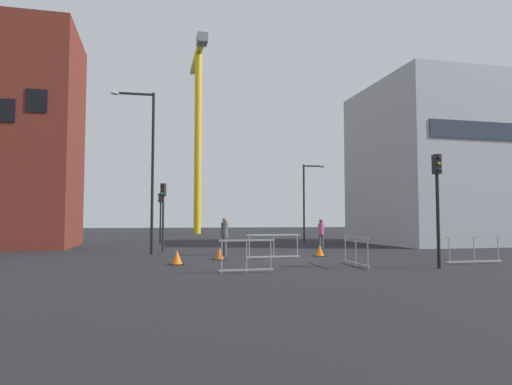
# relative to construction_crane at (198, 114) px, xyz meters

# --- Properties ---
(ground) EXTENTS (160.00, 160.00, 0.00)m
(ground) POSITION_rel_construction_crane_xyz_m (-0.13, -36.94, -15.10)
(ground) COLOR black
(brick_building) EXTENTS (8.15, 7.00, 13.62)m
(brick_building) POSITION_rel_construction_crane_xyz_m (-14.37, -25.88, -8.29)
(brick_building) COLOR maroon
(brick_building) RESTS_ON ground
(office_block) EXTENTS (10.46, 10.37, 11.42)m
(office_block) POSITION_rel_construction_crane_xyz_m (14.97, -27.62, -9.39)
(office_block) COLOR #A8AAB2
(office_block) RESTS_ON ground
(construction_crane) EXTENTS (1.21, 13.06, 23.79)m
(construction_crane) POSITION_rel_construction_crane_xyz_m (0.00, 0.00, 0.00)
(construction_crane) COLOR yellow
(construction_crane) RESTS_ON ground
(streetlamp_tall) EXTENTS (2.17, 0.27, 8.15)m
(streetlamp_tall) POSITION_rel_construction_crane_xyz_m (-5.80, -33.21, -10.30)
(streetlamp_tall) COLOR black
(streetlamp_tall) RESTS_ON ground
(streetlamp_short) EXTENTS (1.76, 0.29, 5.93)m
(streetlamp_short) POSITION_rel_construction_crane_xyz_m (5.94, -23.99, -11.52)
(streetlamp_short) COLOR #2D2D30
(streetlamp_short) RESTS_ON ground
(traffic_light_crosswalk) EXTENTS (0.28, 0.39, 4.05)m
(traffic_light_crosswalk) POSITION_rel_construction_crane_xyz_m (4.34, -42.16, -12.38)
(traffic_light_crosswalk) COLOR black
(traffic_light_crosswalk) RESTS_ON ground
(traffic_light_near) EXTENTS (0.38, 0.26, 3.69)m
(traffic_light_near) POSITION_rel_construction_crane_xyz_m (-4.93, -22.35, -12.60)
(traffic_light_near) COLOR black
(traffic_light_near) RESTS_ON ground
(traffic_light_verge) EXTENTS (0.34, 0.39, 3.71)m
(traffic_light_verge) POSITION_rel_construction_crane_xyz_m (-4.96, -31.07, -12.59)
(traffic_light_verge) COLOR #232326
(traffic_light_verge) RESTS_ON ground
(pedestrian_walking) EXTENTS (0.34, 0.34, 1.82)m
(pedestrian_walking) POSITION_rel_construction_crane_xyz_m (-2.11, -34.68, -14.03)
(pedestrian_walking) COLOR #4C4C51
(pedestrian_walking) RESTS_ON ground
(pedestrian_waiting) EXTENTS (0.34, 0.34, 1.75)m
(pedestrian_waiting) POSITION_rel_construction_crane_xyz_m (4.32, -30.96, -14.08)
(pedestrian_waiting) COLOR #4C4C51
(pedestrian_waiting) RESTS_ON ground
(safety_barrier_mid_span) EXTENTS (1.82, 0.13, 1.08)m
(safety_barrier_mid_span) POSITION_rel_construction_crane_xyz_m (-2.56, -41.92, -14.54)
(safety_barrier_mid_span) COLOR gray
(safety_barrier_mid_span) RESTS_ON ground
(safety_barrier_left_run) EXTENTS (2.47, 0.21, 1.08)m
(safety_barrier_left_run) POSITION_rel_construction_crane_xyz_m (-0.32, -37.12, -14.53)
(safety_barrier_left_run) COLOR #9EA0A5
(safety_barrier_left_run) RESTS_ON ground
(safety_barrier_rear) EXTENTS (2.47, 0.09, 1.08)m
(safety_barrier_rear) POSITION_rel_construction_crane_xyz_m (6.67, -41.08, -14.53)
(safety_barrier_rear) COLOR #9EA0A5
(safety_barrier_rear) RESTS_ON ground
(safety_barrier_right_run) EXTENTS (0.26, 2.50, 1.08)m
(safety_barrier_right_run) POSITION_rel_construction_crane_xyz_m (1.82, -40.78, -14.53)
(safety_barrier_right_run) COLOR gray
(safety_barrier_right_run) RESTS_ON ground
(traffic_cone_by_barrier) EXTENTS (0.56, 0.56, 0.57)m
(traffic_cone_by_barrier) POSITION_rel_construction_crane_xyz_m (-4.60, -38.69, -14.84)
(traffic_cone_by_barrier) COLOR black
(traffic_cone_by_barrier) RESTS_ON ground
(traffic_cone_on_verge) EXTENTS (0.54, 0.54, 0.54)m
(traffic_cone_on_verge) POSITION_rel_construction_crane_xyz_m (-2.70, -36.95, -14.85)
(traffic_cone_on_verge) COLOR black
(traffic_cone_on_verge) RESTS_ON ground
(traffic_cone_orange) EXTENTS (0.54, 0.54, 0.54)m
(traffic_cone_orange) POSITION_rel_construction_crane_xyz_m (2.15, -36.30, -14.85)
(traffic_cone_orange) COLOR black
(traffic_cone_orange) RESTS_ON ground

